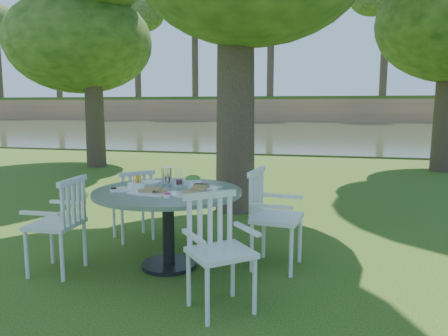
% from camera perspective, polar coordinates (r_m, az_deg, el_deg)
% --- Properties ---
extents(ground, '(140.00, 140.00, 0.00)m').
position_cam_1_polar(ground, '(5.57, -0.49, -8.97)').
color(ground, '#1E3B0C').
rests_on(ground, ground).
extents(table, '(1.49, 1.49, 0.80)m').
position_cam_1_polar(table, '(4.45, -7.33, -4.66)').
color(table, black).
rests_on(table, ground).
extents(chair_ne, '(0.53, 0.56, 1.00)m').
position_cam_1_polar(chair_ne, '(4.48, 5.69, -5.51)').
color(chair_ne, silver).
rests_on(chair_ne, ground).
extents(chair_nw, '(0.60, 0.60, 0.87)m').
position_cam_1_polar(chair_nw, '(5.41, -11.56, -4.09)').
color(chair_nw, silver).
rests_on(chair_nw, ground).
extents(chair_sw, '(0.47, 0.50, 0.95)m').
position_cam_1_polar(chair_sw, '(4.56, -20.21, -6.13)').
color(chair_sw, silver).
rests_on(chair_sw, ground).
extents(chair_se, '(0.65, 0.64, 0.93)m').
position_cam_1_polar(chair_se, '(3.60, -1.08, -9.56)').
color(chair_se, silver).
rests_on(chair_se, ground).
extents(tableware, '(1.11, 0.85, 0.21)m').
position_cam_1_polar(tableware, '(4.49, -7.64, -2.15)').
color(tableware, white).
rests_on(tableware, table).
extents(river, '(100.00, 28.00, 0.12)m').
position_cam_1_polar(river, '(28.24, 11.11, 4.72)').
color(river, '#2D331E').
rests_on(river, ground).
extents(far_bank, '(100.00, 18.00, 15.20)m').
position_cam_1_polar(far_bank, '(46.63, 12.82, 14.92)').
color(far_bank, '#9B6D48').
rests_on(far_bank, ground).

